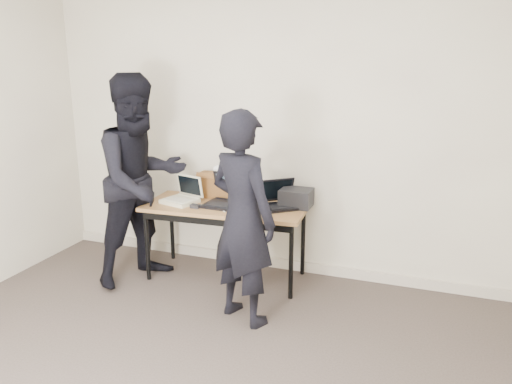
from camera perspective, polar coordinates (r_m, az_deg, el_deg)
The scene contains 13 objects.
room at distance 2.74m, azimuth -13.45°, elevation -0.07°, with size 4.60×4.60×2.80m.
desk at distance 4.65m, azimuth -3.56°, elevation -2.23°, with size 1.54×0.74×0.72m.
laptop_beige at distance 4.76m, azimuth -8.42°, elevation -0.58°, with size 0.37×0.37×0.25m.
laptop_center at distance 4.63m, azimuth -3.26°, elevation -0.69°, with size 0.39×0.38×0.29m.
laptop_right at distance 4.57m, azimuth 2.81°, elevation -1.00°, with size 0.46×0.46×0.25m.
leather_satchel at distance 4.86m, azimuth -4.49°, elevation 0.84°, with size 0.36×0.18×0.25m.
tissue at distance 4.82m, azimuth -4.18°, elevation 2.63°, with size 0.13×0.10×0.08m, color white.
equipment_box at distance 4.58m, azimuth 4.62°, elevation -0.67°, with size 0.28×0.24×0.16m, color black.
power_brick at distance 4.57m, azimuth -6.96°, elevation -1.63°, with size 0.09×0.05×0.03m, color black.
cables at distance 4.61m, azimuth -3.08°, elevation -1.55°, with size 1.15×0.41×0.01m.
person_typist at distance 3.85m, azimuth -1.55°, elevation -3.07°, with size 0.62×0.40×1.69m, color black.
person_observer at distance 4.67m, azimuth -12.96°, elevation 1.30°, with size 0.93×0.73×1.92m, color black.
baseboard at distance 5.09m, azimuth 1.36°, elevation -7.94°, with size 4.50×0.03×0.10m, color #BBAF9B.
Camera 1 is at (1.47, -2.20, 2.06)m, focal length 35.00 mm.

